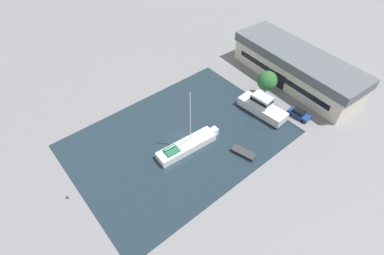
{
  "coord_description": "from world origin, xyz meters",
  "views": [
    {
      "loc": [
        29.49,
        -21.71,
        39.99
      ],
      "look_at": [
        0.0,
        2.85,
        1.0
      ],
      "focal_mm": 28.0,
      "sensor_mm": 36.0,
      "label": 1
    }
  ],
  "objects_px": {
    "quay_tree_near_building": "(267,81)",
    "sailboat_moored": "(187,145)",
    "motor_cruiser": "(262,107)",
    "parked_car": "(299,114)",
    "small_dinghy": "(243,153)",
    "warehouse_building": "(296,67)"
  },
  "relations": [
    {
      "from": "quay_tree_near_building",
      "to": "sailboat_moored",
      "type": "relative_size",
      "value": 0.49
    },
    {
      "from": "parked_car",
      "to": "motor_cruiser",
      "type": "bearing_deg",
      "value": -53.72
    },
    {
      "from": "quay_tree_near_building",
      "to": "sailboat_moored",
      "type": "height_order",
      "value": "sailboat_moored"
    },
    {
      "from": "parked_car",
      "to": "sailboat_moored",
      "type": "bearing_deg",
      "value": -23.22
    },
    {
      "from": "quay_tree_near_building",
      "to": "parked_car",
      "type": "height_order",
      "value": "quay_tree_near_building"
    },
    {
      "from": "warehouse_building",
      "to": "parked_car",
      "type": "bearing_deg",
      "value": -44.29
    },
    {
      "from": "quay_tree_near_building",
      "to": "small_dinghy",
      "type": "bearing_deg",
      "value": -61.51
    },
    {
      "from": "parked_car",
      "to": "small_dinghy",
      "type": "distance_m",
      "value": 15.08
    },
    {
      "from": "quay_tree_near_building",
      "to": "motor_cruiser",
      "type": "height_order",
      "value": "quay_tree_near_building"
    },
    {
      "from": "quay_tree_near_building",
      "to": "parked_car",
      "type": "xyz_separation_m",
      "value": [
        8.28,
        0.48,
        -3.29
      ]
    },
    {
      "from": "parked_car",
      "to": "small_dinghy",
      "type": "xyz_separation_m",
      "value": [
        -0.37,
        -15.06,
        -0.48
      ]
    },
    {
      "from": "warehouse_building",
      "to": "parked_car",
      "type": "relative_size",
      "value": 6.92
    },
    {
      "from": "motor_cruiser",
      "to": "small_dinghy",
      "type": "distance_m",
      "value": 11.65
    },
    {
      "from": "parked_car",
      "to": "motor_cruiser",
      "type": "xyz_separation_m",
      "value": [
        -5.47,
        -4.64,
        0.64
      ]
    },
    {
      "from": "warehouse_building",
      "to": "quay_tree_near_building",
      "type": "height_order",
      "value": "warehouse_building"
    },
    {
      "from": "quay_tree_near_building",
      "to": "motor_cruiser",
      "type": "relative_size",
      "value": 0.6
    },
    {
      "from": "parked_car",
      "to": "small_dinghy",
      "type": "bearing_deg",
      "value": -5.47
    },
    {
      "from": "quay_tree_near_building",
      "to": "sailboat_moored",
      "type": "xyz_separation_m",
      "value": [
        0.76,
        -21.18,
        -3.29
      ]
    },
    {
      "from": "small_dinghy",
      "to": "motor_cruiser",
      "type": "bearing_deg",
      "value": -169.03
    },
    {
      "from": "quay_tree_near_building",
      "to": "motor_cruiser",
      "type": "bearing_deg",
      "value": -55.94
    },
    {
      "from": "quay_tree_near_building",
      "to": "parked_car",
      "type": "distance_m",
      "value": 8.92
    },
    {
      "from": "parked_car",
      "to": "sailboat_moored",
      "type": "distance_m",
      "value": 22.93
    }
  ]
}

